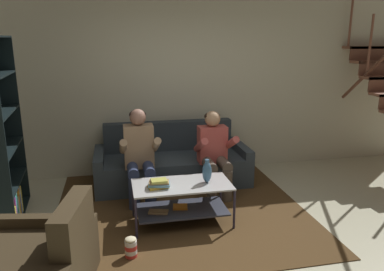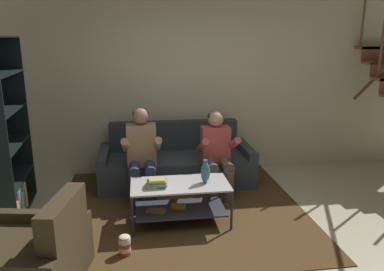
{
  "view_description": "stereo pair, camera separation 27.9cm",
  "coord_description": "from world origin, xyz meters",
  "px_view_note": "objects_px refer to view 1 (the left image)",
  "views": [
    {
      "loc": [
        -0.99,
        -3.25,
        2.07
      ],
      "look_at": [
        -0.11,
        0.91,
        0.96
      ],
      "focal_mm": 35.0,
      "sensor_mm": 36.0,
      "label": 1
    },
    {
      "loc": [
        -0.71,
        -3.3,
        2.07
      ],
      "look_at": [
        -0.11,
        0.91,
        0.96
      ],
      "focal_mm": 35.0,
      "sensor_mm": 36.0,
      "label": 2
    }
  ],
  "objects_px": {
    "person_seated_right": "(214,150)",
    "book_stack": "(159,184)",
    "popcorn_tub": "(131,247)",
    "couch": "(172,164)",
    "vase": "(207,172)",
    "armchair": "(36,266)",
    "person_seated_left": "(140,153)",
    "coffee_table": "(181,197)"
  },
  "relations": [
    {
      "from": "person_seated_left",
      "to": "coffee_table",
      "type": "bearing_deg",
      "value": -61.66
    },
    {
      "from": "couch",
      "to": "vase",
      "type": "xyz_separation_m",
      "value": [
        0.2,
        -1.28,
        0.32
      ]
    },
    {
      "from": "person_seated_left",
      "to": "armchair",
      "type": "relative_size",
      "value": 1.11
    },
    {
      "from": "book_stack",
      "to": "popcorn_tub",
      "type": "relative_size",
      "value": 1.2
    },
    {
      "from": "couch",
      "to": "armchair",
      "type": "relative_size",
      "value": 2.04
    },
    {
      "from": "person_seated_left",
      "to": "coffee_table",
      "type": "xyz_separation_m",
      "value": [
        0.41,
        -0.75,
        -0.33
      ]
    },
    {
      "from": "person_seated_left",
      "to": "book_stack",
      "type": "distance_m",
      "value": 0.83
    },
    {
      "from": "person_seated_right",
      "to": "couch",
      "type": "bearing_deg",
      "value": 133.14
    },
    {
      "from": "book_stack",
      "to": "person_seated_right",
      "type": "bearing_deg",
      "value": 43.41
    },
    {
      "from": "person_seated_left",
      "to": "person_seated_right",
      "type": "height_order",
      "value": "person_seated_left"
    },
    {
      "from": "coffee_table",
      "to": "vase",
      "type": "distance_m",
      "value": 0.41
    },
    {
      "from": "book_stack",
      "to": "popcorn_tub",
      "type": "height_order",
      "value": "book_stack"
    },
    {
      "from": "person_seated_right",
      "to": "popcorn_tub",
      "type": "bearing_deg",
      "value": -131.7
    },
    {
      "from": "couch",
      "to": "popcorn_tub",
      "type": "xyz_separation_m",
      "value": [
        -0.7,
        -1.87,
        -0.18
      ]
    },
    {
      "from": "person_seated_right",
      "to": "armchair",
      "type": "relative_size",
      "value": 1.05
    },
    {
      "from": "couch",
      "to": "person_seated_right",
      "type": "height_order",
      "value": "person_seated_right"
    },
    {
      "from": "book_stack",
      "to": "popcorn_tub",
      "type": "bearing_deg",
      "value": -122.8
    },
    {
      "from": "armchair",
      "to": "person_seated_right",
      "type": "bearing_deg",
      "value": 41.2
    },
    {
      "from": "person_seated_left",
      "to": "person_seated_right",
      "type": "bearing_deg",
      "value": -0.35
    },
    {
      "from": "person_seated_left",
      "to": "vase",
      "type": "relative_size",
      "value": 4.41
    },
    {
      "from": "person_seated_right",
      "to": "vase",
      "type": "distance_m",
      "value": 0.81
    },
    {
      "from": "vase",
      "to": "book_stack",
      "type": "relative_size",
      "value": 1.05
    },
    {
      "from": "vase",
      "to": "popcorn_tub",
      "type": "distance_m",
      "value": 1.18
    },
    {
      "from": "couch",
      "to": "armchair",
      "type": "xyz_separation_m",
      "value": [
        -1.48,
        -2.25,
        -0.02
      ]
    },
    {
      "from": "person_seated_right",
      "to": "person_seated_left",
      "type": "bearing_deg",
      "value": 179.65
    },
    {
      "from": "book_stack",
      "to": "popcorn_tub",
      "type": "xyz_separation_m",
      "value": [
        -0.35,
        -0.54,
        -0.42
      ]
    },
    {
      "from": "vase",
      "to": "armchair",
      "type": "distance_m",
      "value": 1.97
    },
    {
      "from": "person_seated_right",
      "to": "popcorn_tub",
      "type": "height_order",
      "value": "person_seated_right"
    },
    {
      "from": "couch",
      "to": "vase",
      "type": "height_order",
      "value": "couch"
    },
    {
      "from": "person_seated_left",
      "to": "armchair",
      "type": "xyz_separation_m",
      "value": [
        -0.98,
        -1.73,
        -0.38
      ]
    },
    {
      "from": "person_seated_right",
      "to": "book_stack",
      "type": "relative_size",
      "value": 4.37
    },
    {
      "from": "coffee_table",
      "to": "popcorn_tub",
      "type": "bearing_deg",
      "value": -135.67
    },
    {
      "from": "person_seated_right",
      "to": "coffee_table",
      "type": "height_order",
      "value": "person_seated_right"
    },
    {
      "from": "vase",
      "to": "book_stack",
      "type": "xyz_separation_m",
      "value": [
        -0.55,
        -0.04,
        -0.08
      ]
    },
    {
      "from": "person_seated_right",
      "to": "vase",
      "type": "xyz_separation_m",
      "value": [
        -0.29,
        -0.75,
        -0.01
      ]
    },
    {
      "from": "book_stack",
      "to": "popcorn_tub",
      "type": "distance_m",
      "value": 0.76
    },
    {
      "from": "book_stack",
      "to": "person_seated_left",
      "type": "bearing_deg",
      "value": 100.29
    },
    {
      "from": "couch",
      "to": "book_stack",
      "type": "height_order",
      "value": "couch"
    },
    {
      "from": "person_seated_left",
      "to": "vase",
      "type": "xyz_separation_m",
      "value": [
        0.7,
        -0.76,
        -0.04
      ]
    },
    {
      "from": "coffee_table",
      "to": "armchair",
      "type": "height_order",
      "value": "armchair"
    },
    {
      "from": "couch",
      "to": "armchair",
      "type": "distance_m",
      "value": 2.69
    },
    {
      "from": "person_seated_right",
      "to": "armchair",
      "type": "bearing_deg",
      "value": -138.8
    }
  ]
}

